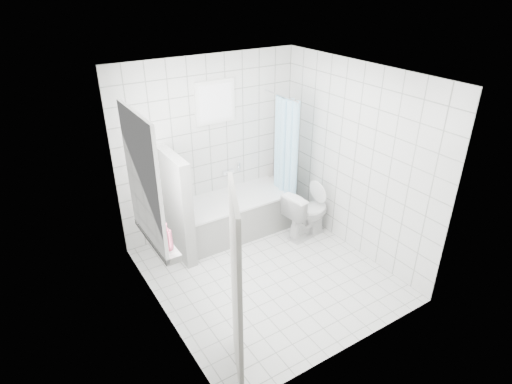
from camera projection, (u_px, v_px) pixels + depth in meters
ground at (266, 274)px, 5.66m from camera, size 3.00×3.00×0.00m
ceiling at (269, 75)px, 4.46m from camera, size 3.00×3.00×0.00m
wall_back at (210, 147)px, 6.18m from camera, size 2.80×0.02×2.60m
wall_front at (358, 248)px, 3.93m from camera, size 2.80×0.02×2.60m
wall_left at (155, 219)px, 4.39m from camera, size 0.02×3.00×2.60m
wall_right at (354, 161)px, 5.72m from camera, size 0.02×3.00×2.60m
window_left at (145, 181)px, 4.50m from camera, size 0.01×0.90×1.40m
window_back at (216, 102)px, 5.90m from camera, size 0.50×0.01×0.50m
window_sill at (157, 238)px, 4.86m from camera, size 0.18×1.02×0.08m
door at (236, 292)px, 3.84m from camera, size 0.37×0.74×2.00m
bathtub at (234, 215)px, 6.44m from camera, size 1.70×0.77×0.58m
partition_wall at (176, 206)px, 5.76m from camera, size 0.15×0.85×1.50m
tiled_ledge at (281, 192)px, 7.14m from camera, size 0.40×0.24×0.55m
toilet at (307, 213)px, 6.33m from camera, size 0.78×0.52×0.75m
curtain_rod at (281, 96)px, 6.01m from camera, size 0.02×0.80×0.02m
shower_curtain at (284, 158)px, 6.33m from camera, size 0.14×0.48×1.78m
tub_faucet at (228, 172)px, 6.48m from camera, size 0.18×0.06×0.06m
sill_bottles at (161, 231)px, 4.70m from camera, size 0.16×0.76×0.31m
ledge_bottles at (283, 171)px, 6.93m from camera, size 0.16×0.18×0.27m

